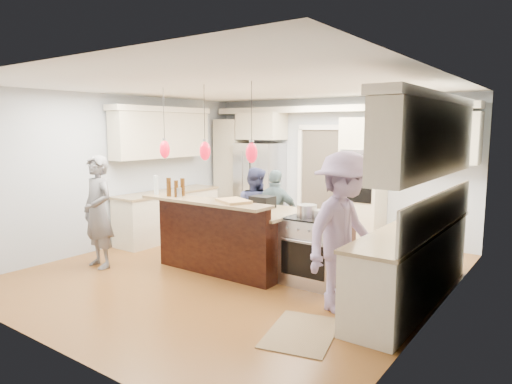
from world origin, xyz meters
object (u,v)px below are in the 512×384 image
refrigerator (260,186)px  kitchen_island (232,236)px  person_bar_end (98,212)px  person_far_left (255,211)px  island_range (317,251)px

refrigerator → kitchen_island: size_ratio=0.86×
kitchen_island → person_bar_end: 2.06m
refrigerator → person_bar_end: 3.77m
refrigerator → kitchen_island: 2.91m
refrigerator → person_far_left: bearing=-56.9°
person_bar_end → island_range: bearing=28.6°
island_range → person_far_left: bearing=155.6°
island_range → kitchen_island: bearing=-176.9°
island_range → person_far_left: (-1.54, 0.70, 0.28)m
kitchen_island → island_range: 1.41m
person_bar_end → refrigerator: bearing=90.9°
island_range → person_bar_end: (-3.06, -1.26, 0.40)m
kitchen_island → island_range: bearing=3.1°
person_bar_end → kitchen_island: bearing=41.9°
person_bar_end → person_far_left: 2.48m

